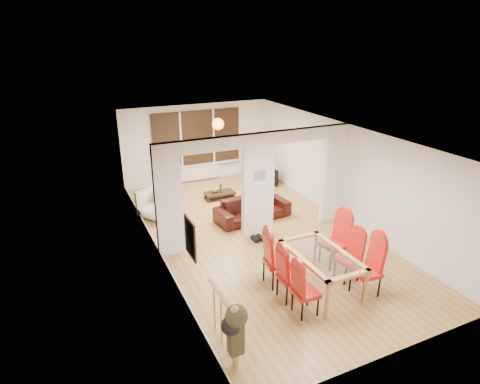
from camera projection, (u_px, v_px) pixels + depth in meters
floor at (257, 234)px, 10.09m from camera, size 5.00×9.00×0.01m
room_walls at (258, 186)px, 9.61m from camera, size 5.00×9.00×2.60m
divider_wall at (258, 186)px, 9.61m from camera, size 5.00×0.18×2.60m
bay_window_blinds at (197, 138)px, 13.30m from camera, size 3.00×0.08×1.80m
radiator at (199, 172)px, 13.70m from camera, size 1.40×0.08×0.50m
pendant_light at (218, 124)px, 12.21m from camera, size 0.36×0.36×0.36m
stair_newel at (222, 317)px, 6.31m from camera, size 0.40×1.20×1.10m
wall_poster at (190, 238)px, 6.52m from camera, size 0.04×0.52×0.67m
pillar_photo at (260, 176)px, 9.42m from camera, size 0.30×0.03×0.25m
dining_table at (320, 272)px, 7.79m from camera, size 0.95×1.69×0.79m
dining_chair_la at (306, 289)px, 7.06m from camera, size 0.42×0.42×1.02m
dining_chair_lb at (291, 274)px, 7.47m from camera, size 0.44×0.44×1.07m
dining_chair_lc at (277, 258)px, 7.90m from camera, size 0.52×0.52×1.16m
dining_chair_ra at (367, 268)px, 7.57m from camera, size 0.49×0.49×1.15m
dining_chair_rb at (348, 257)px, 8.08m from camera, size 0.49×0.49×1.02m
dining_chair_rc at (334, 241)px, 8.55m from camera, size 0.56×0.56×1.16m
sofa at (253, 209)px, 10.84m from camera, size 2.12×1.00×0.60m
armchair at (157, 203)px, 10.94m from camera, size 1.17×1.18×0.78m
person at (164, 180)px, 11.51m from camera, size 0.68×0.55×1.60m
television at (267, 175)px, 13.47m from camera, size 0.99×0.19×0.57m
coffee_table at (220, 195)px, 12.27m from camera, size 0.96×0.57×0.21m
bottle at (221, 188)px, 12.12m from camera, size 0.08×0.08×0.31m
bowl at (215, 192)px, 12.20m from camera, size 0.20×0.20×0.05m
shoes at (257, 238)px, 9.78m from camera, size 0.24×0.26×0.10m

